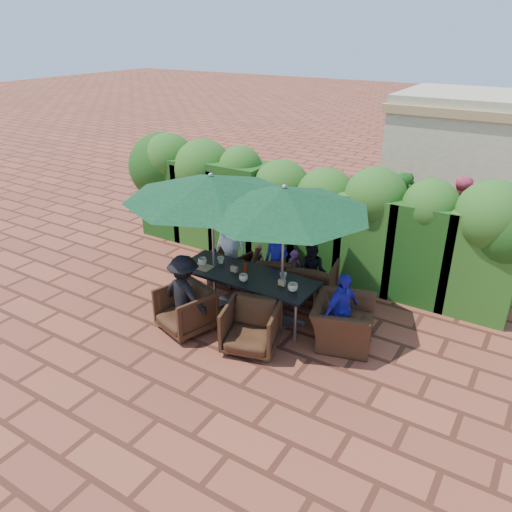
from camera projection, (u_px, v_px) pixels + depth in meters
The scene contains 31 objects.
ground at pixel (240, 313), 8.91m from camera, with size 80.00×80.00×0.00m, color brown.
dining_table at pixel (247, 278), 8.65m from camera, with size 2.50×0.90×0.75m.
umbrella_left at pixel (211, 187), 8.31m from camera, with size 2.95×2.95×2.46m.
umbrella_right at pixel (284, 200), 7.71m from camera, with size 2.78×2.78×2.46m.
chair_far_left at pixel (229, 264), 9.90m from camera, with size 0.69×0.64×0.71m, color black.
chair_far_mid at pixel (275, 271), 9.46m from camera, with size 0.83×0.77×0.85m, color black.
chair_far_right at pixel (313, 279), 9.17m from camera, with size 0.81×0.76×0.84m, color black.
chair_near_left at pixel (185, 308), 8.26m from camera, with size 0.80×0.75×0.82m, color black.
chair_near_right at pixel (251, 325), 7.77m from camera, with size 0.82×0.77×0.85m, color black.
chair_end_right at pixel (343, 316), 7.94m from camera, with size 1.07×0.69×0.93m, color black.
adult_far_left at pixel (231, 248), 9.78m from camera, with size 0.68×0.40×1.38m, color white.
adult_far_mid at pixel (276, 263), 9.36m from camera, with size 0.44×0.36×1.23m, color #1E1FA5.
adult_far_right at pixel (312, 273), 9.09m from camera, with size 0.54×0.33×1.13m, color black.
adult_near_left at pixel (185, 295), 8.12m from camera, with size 0.87×0.40×1.37m, color black.
adult_end_right at pixel (341, 311), 7.75m from camera, with size 0.74×0.37×1.26m, color #1E1FA5.
child_left at pixel (258, 264), 9.85m from camera, with size 0.28×0.22×0.77m, color #EF5477.
child_right at pixel (293, 273), 9.35m from camera, with size 0.32×0.26×0.89m, color #91489C.
pedestrian_a at pixel (400, 211), 11.16m from camera, with size 1.66×0.59×1.77m, color #2C8724.
pedestrian_b at pixel (455, 219), 10.57m from camera, with size 0.90×0.55×1.87m, color #EF5477.
pedestrian_c at pixel (508, 236), 10.13m from camera, with size 0.99×0.45×1.54m, color gray.
cup_a at pixel (203, 261), 8.95m from camera, with size 0.16×0.16×0.13m, color beige.
cup_b at pixel (221, 260), 9.00m from camera, with size 0.13×0.13×0.12m, color beige.
cup_c at pixel (244, 278), 8.38m from camera, with size 0.15×0.15×0.12m, color beige.
cup_d at pixel (283, 276), 8.43m from camera, with size 0.13×0.13×0.12m, color beige.
cup_e at pixel (293, 287), 8.06m from camera, with size 0.17×0.17×0.13m, color beige.
ketchup_bottle at pixel (245, 268), 8.67m from camera, with size 0.04×0.04×0.17m, color #B20C0A.
sauce_bottle at pixel (246, 268), 8.65m from camera, with size 0.04×0.04×0.17m, color #4C230C.
serving_tray at pixel (203, 267), 8.87m from camera, with size 0.35×0.25×0.02m, color #A87D51.
number_block_left at pixel (234, 269), 8.70m from camera, with size 0.12×0.06×0.10m, color tan.
number_block_right at pixel (282, 283), 8.25m from camera, with size 0.12×0.06×0.10m, color tan.
hedge_wall at pixel (295, 204), 10.21m from camera, with size 9.10×1.60×2.44m.
Camera 1 is at (4.28, -6.34, 4.68)m, focal length 35.00 mm.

